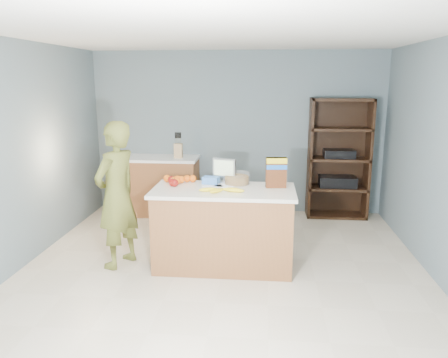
# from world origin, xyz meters

# --- Properties ---
(floor) EXTENTS (4.50, 5.00, 0.02)m
(floor) POSITION_xyz_m (0.00, 0.00, 0.00)
(floor) COLOR beige
(floor) RESTS_ON ground
(walls) EXTENTS (4.52, 5.02, 2.51)m
(walls) POSITION_xyz_m (0.00, 0.00, 1.65)
(walls) COLOR slate
(walls) RESTS_ON ground
(counter_peninsula) EXTENTS (1.56, 0.76, 0.90)m
(counter_peninsula) POSITION_xyz_m (0.00, 0.30, 0.42)
(counter_peninsula) COLOR brown
(counter_peninsula) RESTS_ON ground
(back_cabinet) EXTENTS (1.24, 0.62, 0.90)m
(back_cabinet) POSITION_xyz_m (-1.20, 2.20, 0.45)
(back_cabinet) COLOR brown
(back_cabinet) RESTS_ON ground
(shelving_unit) EXTENTS (0.90, 0.40, 1.80)m
(shelving_unit) POSITION_xyz_m (1.55, 2.35, 0.86)
(shelving_unit) COLOR black
(shelving_unit) RESTS_ON ground
(person) EXTENTS (0.59, 0.70, 1.64)m
(person) POSITION_xyz_m (-1.18, 0.22, 0.82)
(person) COLOR brown
(person) RESTS_ON ground
(knife_block) EXTENTS (0.12, 0.10, 0.31)m
(knife_block) POSITION_xyz_m (-0.87, 2.15, 1.02)
(knife_block) COLOR tan
(knife_block) RESTS_ON back_cabinet
(envelopes) EXTENTS (0.37, 0.20, 0.00)m
(envelopes) POSITION_xyz_m (-0.07, 0.41, 0.90)
(envelopes) COLOR white
(envelopes) RESTS_ON counter_peninsula
(bananas) EXTENTS (0.50, 0.19, 0.04)m
(bananas) POSITION_xyz_m (0.01, 0.16, 0.92)
(bananas) COLOR yellow
(bananas) RESTS_ON counter_peninsula
(apples) EXTENTS (0.15, 0.24, 0.09)m
(apples) POSITION_xyz_m (-0.59, 0.41, 0.94)
(apples) COLOR maroon
(apples) RESTS_ON counter_peninsula
(oranges) EXTENTS (0.39, 0.22, 0.08)m
(oranges) POSITION_xyz_m (-0.53, 0.53, 0.94)
(oranges) COLOR orange
(oranges) RESTS_ON counter_peninsula
(blue_carton) EXTENTS (0.20, 0.15, 0.08)m
(blue_carton) POSITION_xyz_m (-0.17, 0.53, 0.94)
(blue_carton) COLOR blue
(blue_carton) RESTS_ON counter_peninsula
(salad_bowl) EXTENTS (0.30, 0.30, 0.13)m
(salad_bowl) POSITION_xyz_m (0.13, 0.56, 0.96)
(salad_bowl) COLOR #267219
(salad_bowl) RESTS_ON counter_peninsula
(tv) EXTENTS (0.28, 0.12, 0.28)m
(tv) POSITION_xyz_m (-0.02, 0.61, 1.06)
(tv) COLOR silver
(tv) RESTS_ON counter_peninsula
(cereal_box) EXTENTS (0.23, 0.11, 0.34)m
(cereal_box) POSITION_xyz_m (0.57, 0.42, 1.09)
(cereal_box) COLOR #592B14
(cereal_box) RESTS_ON counter_peninsula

